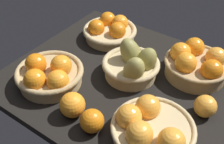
{
  "coord_description": "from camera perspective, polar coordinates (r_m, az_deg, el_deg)",
  "views": [
    {
      "loc": [
        42.41,
        -68.06,
        72.99
      ],
      "look_at": [
        -3.11,
        -3.6,
        7.0
      ],
      "focal_mm": 45.47,
      "sensor_mm": 36.0,
      "label": 1
    }
  ],
  "objects": [
    {
      "name": "basket_near_left",
      "position": [
        1.04,
        -12.51,
        -0.45
      ],
      "size": [
        24.58,
        24.58,
        11.27
      ],
      "color": "tan",
      "rests_on": "market_tray"
    },
    {
      "name": "basket_center_pears",
      "position": [
        1.05,
        4.25,
        1.37
      ],
      "size": [
        21.61,
        21.53,
        15.45
      ],
      "color": "tan",
      "rests_on": "market_tray"
    },
    {
      "name": "loose_orange_front_gap",
      "position": [
        0.92,
        -7.95,
        -6.58
      ],
      "size": [
        8.34,
        8.34,
        8.34
      ],
      "primitive_type": "sphere",
      "color": "orange",
      "rests_on": "market_tray"
    },
    {
      "name": "loose_orange_back_gap",
      "position": [
        0.87,
        -4.04,
        -9.79
      ],
      "size": [
        7.52,
        7.52,
        7.52
      ],
      "primitive_type": "sphere",
      "color": "orange",
      "rests_on": "market_tray"
    },
    {
      "name": "basket_far_left",
      "position": [
        1.27,
        -0.4,
        8.42
      ],
      "size": [
        23.71,
        23.71,
        9.45
      ],
      "color": "tan",
      "rests_on": "market_tray"
    },
    {
      "name": "basket_far_right",
      "position": [
        1.1,
        16.62,
        1.62
      ],
      "size": [
        23.93,
        23.93,
        11.54
      ],
      "color": "tan",
      "rests_on": "market_tray"
    },
    {
      "name": "basket_near_right",
      "position": [
        0.85,
        7.76,
        -11.23
      ],
      "size": [
        25.14,
        25.14,
        10.34
      ],
      "color": "tan",
      "rests_on": "market_tray"
    },
    {
      "name": "market_tray",
      "position": [
        1.07,
        2.46,
        -1.86
      ],
      "size": [
        84.0,
        72.0,
        3.0
      ],
      "primitive_type": "cube",
      "color": "black",
      "rests_on": "ground"
    },
    {
      "name": "loose_orange_side_gap",
      "position": [
        0.96,
        18.25,
        -6.52
      ],
      "size": [
        7.35,
        7.35,
        7.35
      ],
      "primitive_type": "sphere",
      "color": "#F49E33",
      "rests_on": "market_tray"
    }
  ]
}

